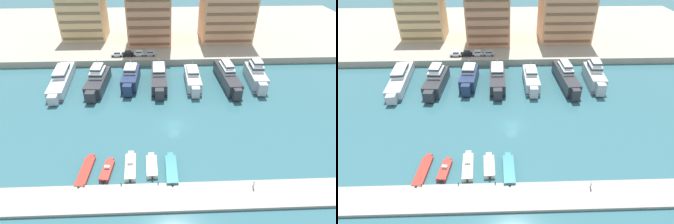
% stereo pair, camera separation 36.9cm
% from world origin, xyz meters
% --- Properties ---
extents(ground_plane, '(400.00, 400.00, 0.00)m').
position_xyz_m(ground_plane, '(0.00, 0.00, 0.00)').
color(ground_plane, '#336670').
extents(quay_promenade, '(180.00, 70.00, 2.22)m').
position_xyz_m(quay_promenade, '(0.00, 68.01, 1.11)').
color(quay_promenade, '#ADA38E').
rests_on(quay_promenade, ground).
extents(pier_dock, '(120.00, 5.88, 0.58)m').
position_xyz_m(pier_dock, '(0.00, -20.34, 0.29)').
color(pier_dock, '#A8A399').
rests_on(pier_dock, ground).
extents(yacht_silver_far_left, '(5.97, 22.94, 6.36)m').
position_xyz_m(yacht_silver_far_left, '(-32.25, 21.19, 1.82)').
color(yacht_silver_far_left, silver).
rests_on(yacht_silver_far_left, ground).
extents(yacht_charcoal_left, '(5.61, 17.65, 8.07)m').
position_xyz_m(yacht_charcoal_left, '(-21.18, 19.23, 2.30)').
color(yacht_charcoal_left, '#333338').
rests_on(yacht_charcoal_left, ground).
extents(yacht_navy_mid_left, '(5.05, 15.33, 7.18)m').
position_xyz_m(yacht_navy_mid_left, '(-11.71, 20.62, 2.23)').
color(yacht_navy_mid_left, navy).
rests_on(yacht_navy_mid_left, ground).
extents(yacht_charcoal_center_left, '(4.52, 19.39, 6.84)m').
position_xyz_m(yacht_charcoal_center_left, '(-3.31, 20.67, 2.07)').
color(yacht_charcoal_center_left, '#333338').
rests_on(yacht_charcoal_center_left, ground).
extents(yacht_silver_center, '(4.06, 16.00, 6.62)m').
position_xyz_m(yacht_silver_center, '(6.63, 19.60, 2.00)').
color(yacht_silver_center, silver).
rests_on(yacht_silver_center, ground).
extents(yacht_charcoal_center_right, '(5.08, 20.49, 8.08)m').
position_xyz_m(yacht_charcoal_center_right, '(17.05, 20.05, 2.38)').
color(yacht_charcoal_center_right, '#333338').
rests_on(yacht_charcoal_center_right, ground).
extents(yacht_silver_mid_right, '(4.89, 15.68, 8.87)m').
position_xyz_m(yacht_silver_mid_right, '(25.47, 19.76, 2.67)').
color(yacht_silver_mid_right, silver).
rests_on(yacht_silver_mid_right, ground).
extents(motorboat_red_far_left, '(2.61, 8.64, 0.80)m').
position_xyz_m(motorboat_red_far_left, '(-17.88, -13.74, 0.35)').
color(motorboat_red_far_left, red).
rests_on(motorboat_red_far_left, ground).
extents(motorboat_red_left, '(2.39, 6.13, 1.33)m').
position_xyz_m(motorboat_red_left, '(-13.72, -13.77, 0.45)').
color(motorboat_red_left, red).
rests_on(motorboat_red_left, ground).
extents(motorboat_cream_mid_left, '(2.39, 7.83, 1.50)m').
position_xyz_m(motorboat_cream_mid_left, '(-9.29, -13.04, 0.51)').
color(motorboat_cream_mid_left, beige).
rests_on(motorboat_cream_mid_left, ground).
extents(motorboat_cream_center_left, '(2.35, 6.60, 0.99)m').
position_xyz_m(motorboat_cream_center_left, '(-5.11, -13.08, 0.49)').
color(motorboat_cream_center_left, beige).
rests_on(motorboat_cream_center_left, ground).
extents(motorboat_teal_center, '(2.26, 8.32, 1.07)m').
position_xyz_m(motorboat_teal_center, '(-1.31, -14.12, 0.54)').
color(motorboat_teal_center, teal).
rests_on(motorboat_teal_center, ground).
extents(car_white_far_left, '(4.14, 1.99, 1.80)m').
position_xyz_m(car_white_far_left, '(-17.54, 36.45, 3.20)').
color(car_white_far_left, white).
rests_on(car_white_far_left, quay_promenade).
extents(car_black_left, '(4.11, 1.94, 1.80)m').
position_xyz_m(car_black_left, '(-13.84, 36.54, 3.20)').
color(car_black_left, black).
rests_on(car_black_left, quay_promenade).
extents(car_white_mid_left, '(4.10, 1.92, 1.80)m').
position_xyz_m(car_white_mid_left, '(-10.13, 36.77, 3.20)').
color(car_white_mid_left, white).
rests_on(car_white_mid_left, quay_promenade).
extents(car_silver_center_left, '(4.12, 1.96, 1.80)m').
position_xyz_m(car_silver_center_left, '(-6.31, 36.67, 3.20)').
color(car_silver_center_left, '#B7BCC1').
rests_on(car_silver_center_left, quay_promenade).
extents(apartment_block_far_left, '(16.79, 12.71, 18.02)m').
position_xyz_m(apartment_block_far_left, '(-31.88, 56.11, 10.30)').
color(apartment_block_far_left, '#E0BC84').
rests_on(apartment_block_far_left, quay_promenade).
extents(apartment_block_left, '(16.06, 17.30, 26.59)m').
position_xyz_m(apartment_block_left, '(-6.44, 51.99, 14.57)').
color(apartment_block_left, tan).
rests_on(apartment_block_left, quay_promenade).
extents(apartment_block_mid_left, '(19.39, 15.38, 25.03)m').
position_xyz_m(apartment_block_mid_left, '(22.86, 52.89, 13.78)').
color(apartment_block_mid_left, tan).
rests_on(apartment_block_mid_left, quay_promenade).
extents(pedestrian_near_edge, '(0.35, 0.62, 1.66)m').
position_xyz_m(pedestrian_near_edge, '(13.18, -19.00, 1.56)').
color(pedestrian_near_edge, '#282D3D').
rests_on(pedestrian_near_edge, pier_dock).
extents(bollard_west, '(0.20, 0.20, 0.61)m').
position_xyz_m(bollard_west, '(-17.27, -17.65, 0.90)').
color(bollard_west, '#2D2D33').
rests_on(bollard_west, pier_dock).
extents(bollard_west_mid, '(0.20, 0.20, 0.61)m').
position_xyz_m(bollard_west_mid, '(-10.59, -17.65, 0.90)').
color(bollard_west_mid, '#2D2D33').
rests_on(bollard_west_mid, pier_dock).
extents(bollard_east_mid, '(0.20, 0.20, 0.61)m').
position_xyz_m(bollard_east_mid, '(-3.90, -17.65, 0.90)').
color(bollard_east_mid, '#2D2D33').
rests_on(bollard_east_mid, pier_dock).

